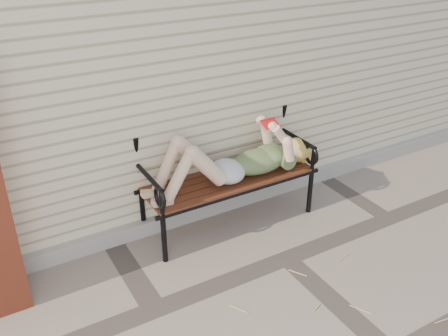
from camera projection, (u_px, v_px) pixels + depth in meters
ground at (287, 258)px, 4.39m from camera, size 80.00×80.00×0.00m
house_wall at (145, 23)px, 5.98m from camera, size 8.00×4.00×3.00m
foundation_strip at (230, 201)px, 5.09m from camera, size 8.00×0.10×0.15m
garden_bench at (223, 158)px, 4.67m from camera, size 1.79×0.71×1.16m
reading_woman at (233, 160)px, 4.55m from camera, size 1.69×0.38×0.53m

